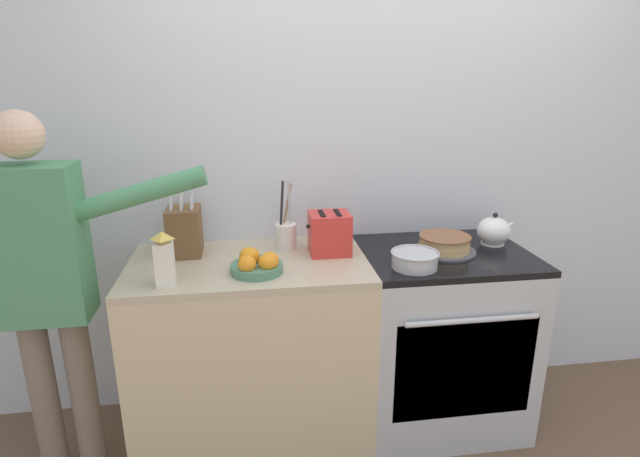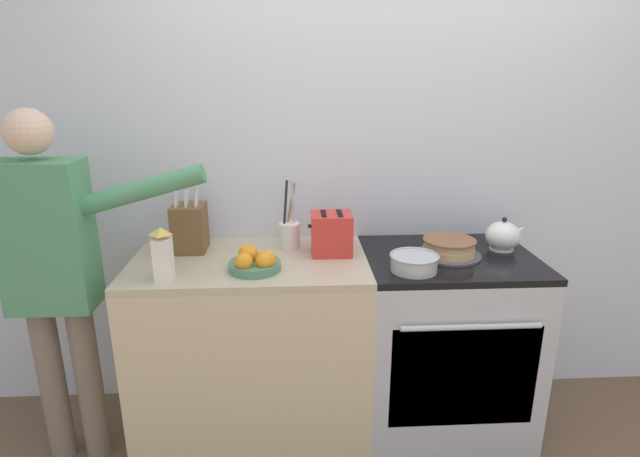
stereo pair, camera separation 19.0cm
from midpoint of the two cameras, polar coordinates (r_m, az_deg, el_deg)
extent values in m
cube|color=silver|center=(2.55, 9.41, 7.84)|extent=(8.00, 0.04, 2.60)
cube|color=beige|center=(2.48, -5.39, -13.76)|extent=(1.07, 0.63, 0.87)
cube|color=#BCAD8E|center=(2.28, -5.71, -3.96)|extent=(1.07, 0.63, 0.03)
cube|color=#B7BABF|center=(2.60, 15.95, -12.68)|extent=(0.78, 0.63, 0.87)
cube|color=black|center=(2.35, 18.46, -15.88)|extent=(0.64, 0.01, 0.48)
cylinder|color=#B7BABF|center=(2.20, 19.34, -10.63)|extent=(0.59, 0.02, 0.02)
cube|color=black|center=(2.42, 16.82, -3.32)|extent=(0.78, 0.63, 0.03)
cylinder|color=#4C4C51|center=(2.40, 16.67, -2.92)|extent=(0.29, 0.29, 0.01)
cylinder|color=tan|center=(2.39, 16.71, -2.45)|extent=(0.23, 0.23, 0.03)
cylinder|color=tan|center=(2.38, 16.78, -1.74)|extent=(0.23, 0.23, 0.03)
cylinder|color=brown|center=(2.38, 16.82, -1.30)|extent=(0.24, 0.24, 0.01)
cylinder|color=white|center=(2.57, 22.02, -2.16)|extent=(0.11, 0.11, 0.01)
ellipsoid|color=white|center=(2.55, 22.18, -0.80)|extent=(0.16, 0.16, 0.14)
cone|color=white|center=(2.58, 23.77, -0.25)|extent=(0.08, 0.04, 0.07)
sphere|color=black|center=(2.53, 22.39, 0.93)|extent=(0.02, 0.02, 0.02)
cylinder|color=#B7BABF|center=(2.18, 13.17, -3.95)|extent=(0.20, 0.20, 0.07)
torus|color=#B7BABF|center=(2.16, 13.23, -3.06)|extent=(0.21, 0.21, 0.01)
cube|color=brown|center=(2.40, -12.50, 0.07)|extent=(0.15, 0.17, 0.22)
cylinder|color=#B2B2B7|center=(2.33, -13.99, 3.29)|extent=(0.01, 0.04, 0.08)
cylinder|color=#B2B2B7|center=(2.32, -12.89, 3.24)|extent=(0.01, 0.04, 0.08)
cylinder|color=#B2B2B7|center=(2.32, -11.79, 3.13)|extent=(0.01, 0.03, 0.06)
cylinder|color=#B2B2B7|center=(2.36, -13.82, 3.56)|extent=(0.01, 0.04, 0.09)
cylinder|color=#B2B2B7|center=(2.36, -12.74, 3.49)|extent=(0.01, 0.04, 0.08)
cylinder|color=#B2B2B7|center=(2.35, -11.67, 3.51)|extent=(0.01, 0.04, 0.08)
cylinder|color=silver|center=(2.39, -1.26, -0.81)|extent=(0.10, 0.10, 0.12)
cylinder|color=#B7BABF|center=(2.35, -0.79, 2.19)|extent=(0.02, 0.06, 0.30)
cylinder|color=#A37A51|center=(2.38, -1.17, 2.03)|extent=(0.06, 0.02, 0.27)
cylinder|color=black|center=(2.37, -1.73, 2.08)|extent=(0.03, 0.06, 0.28)
cylinder|color=#4C7F66|center=(2.14, -4.96, -4.32)|extent=(0.22, 0.22, 0.04)
sphere|color=orange|center=(2.09, -3.55, -3.58)|extent=(0.08, 0.08, 0.08)
sphere|color=orange|center=(2.16, -5.83, -2.97)|extent=(0.08, 0.08, 0.08)
sphere|color=orange|center=(2.08, -6.11, -3.82)|extent=(0.07, 0.07, 0.07)
sphere|color=orange|center=(2.09, -3.83, -3.73)|extent=(0.07, 0.07, 0.07)
sphere|color=orange|center=(2.15, -5.58, -3.02)|extent=(0.08, 0.08, 0.08)
cube|color=red|center=(2.31, 3.67, -0.62)|extent=(0.19, 0.17, 0.19)
cube|color=black|center=(2.28, 2.79, 1.71)|extent=(0.02, 0.12, 0.00)
cube|color=black|center=(2.29, 4.64, 1.73)|extent=(0.02, 0.12, 0.00)
cube|color=black|center=(2.29, 1.19, 0.25)|extent=(0.02, 0.02, 0.01)
cube|color=white|center=(2.08, -15.01, -3.47)|extent=(0.07, 0.07, 0.18)
pyramid|color=#E0BC4C|center=(2.04, -15.27, -0.31)|extent=(0.07, 0.07, 0.03)
cylinder|color=#7A6B5B|center=(2.58, -26.34, -15.67)|extent=(0.11, 0.11, 0.76)
cylinder|color=#7A6B5B|center=(2.53, -22.87, -15.97)|extent=(0.11, 0.11, 0.76)
cube|color=#4C8E60|center=(2.27, -26.78, -0.88)|extent=(0.34, 0.20, 0.63)
cylinder|color=#4C8E60|center=(2.10, -17.48, 4.14)|extent=(0.54, 0.08, 0.22)
sphere|color=beige|center=(2.19, -28.28, 9.72)|extent=(0.18, 0.18, 0.18)
camera|label=1|loc=(0.09, -87.53, 0.77)|focal=28.00mm
camera|label=2|loc=(0.09, 92.47, -0.77)|focal=28.00mm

